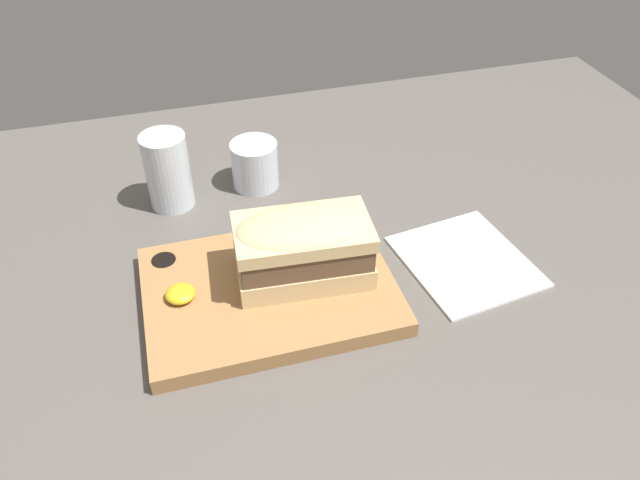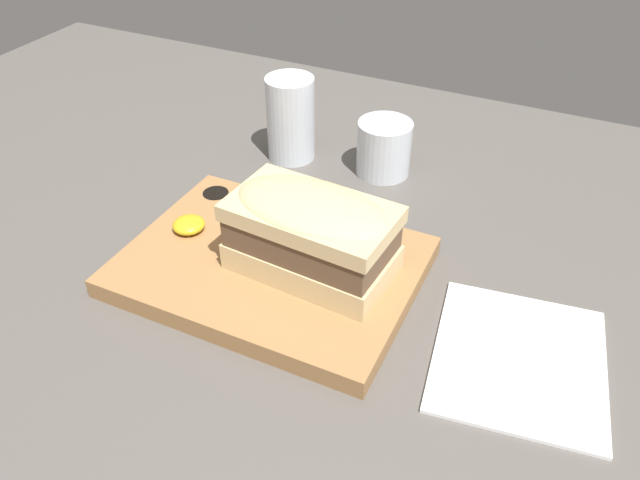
# 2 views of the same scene
# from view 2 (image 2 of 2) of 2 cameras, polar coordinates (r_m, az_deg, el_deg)

# --- Properties ---
(dining_table) EXTENTS (1.52, 1.03, 0.02)m
(dining_table) POSITION_cam_2_polar(r_m,az_deg,el_deg) (0.67, -2.90, -3.93)
(dining_table) COLOR #56514C
(dining_table) RESTS_ON ground
(serving_board) EXTENTS (0.30, 0.22, 0.02)m
(serving_board) POSITION_cam_2_polar(r_m,az_deg,el_deg) (0.66, -4.53, -2.37)
(serving_board) COLOR #9E7042
(serving_board) RESTS_ON dining_table
(sandwich) EXTENTS (0.17, 0.10, 0.09)m
(sandwich) POSITION_cam_2_polar(r_m,az_deg,el_deg) (0.60, -0.88, 0.73)
(sandwich) COLOR #DBBC84
(sandwich) RESTS_ON serving_board
(mustard_dollop) EXTENTS (0.04, 0.04, 0.01)m
(mustard_dollop) POSITION_cam_2_polar(r_m,az_deg,el_deg) (0.69, -12.13, 1.17)
(mustard_dollop) COLOR gold
(mustard_dollop) RESTS_ON serving_board
(water_glass) EXTENTS (0.06, 0.06, 0.11)m
(water_glass) POSITION_cam_2_polar(r_m,az_deg,el_deg) (0.84, -2.69, 10.56)
(water_glass) COLOR silver
(water_glass) RESTS_ON dining_table
(wine_glass) EXTENTS (0.07, 0.07, 0.07)m
(wine_glass) POSITION_cam_2_polar(r_m,az_deg,el_deg) (0.81, 5.85, 8.18)
(wine_glass) COLOR silver
(wine_glass) RESTS_ON dining_table
(napkin) EXTENTS (0.17, 0.19, 0.00)m
(napkin) POSITION_cam_2_polar(r_m,az_deg,el_deg) (0.60, 17.72, -10.33)
(napkin) COLOR white
(napkin) RESTS_ON dining_table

